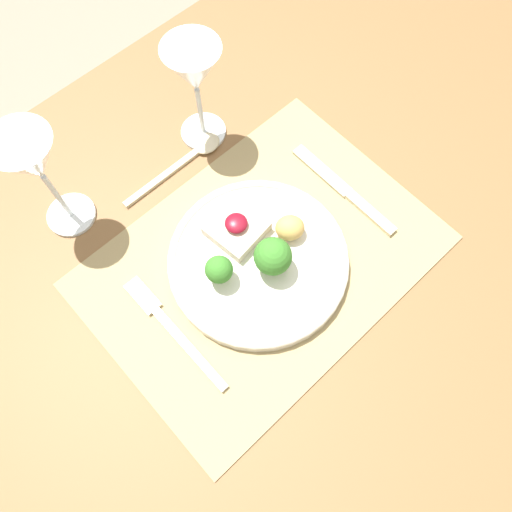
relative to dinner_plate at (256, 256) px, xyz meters
name	(u,v)px	position (x,y,z in m)	size (l,w,h in m)	color
ground_plane	(259,360)	(0.01, -0.01, -0.79)	(8.00, 8.00, 0.00)	gray
dining_table	(261,282)	(0.01, -0.01, -0.11)	(1.51, 0.94, 0.77)	brown
placemat	(262,261)	(0.01, -0.01, -0.02)	(0.50, 0.36, 0.00)	#9E895B
dinner_plate	(256,256)	(0.00, 0.00, 0.00)	(0.26, 0.26, 0.08)	silver
fork	(169,325)	(-0.16, 0.01, -0.01)	(0.02, 0.21, 0.01)	beige
knife	(350,195)	(0.18, -0.02, -0.01)	(0.02, 0.21, 0.01)	beige
spoon	(193,153)	(0.05, 0.21, -0.01)	(0.19, 0.04, 0.01)	beige
wine_glass_near	(194,74)	(0.09, 0.23, 0.12)	(0.09, 0.09, 0.18)	white
wine_glass_far	(34,164)	(-0.16, 0.25, 0.12)	(0.09, 0.09, 0.19)	white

